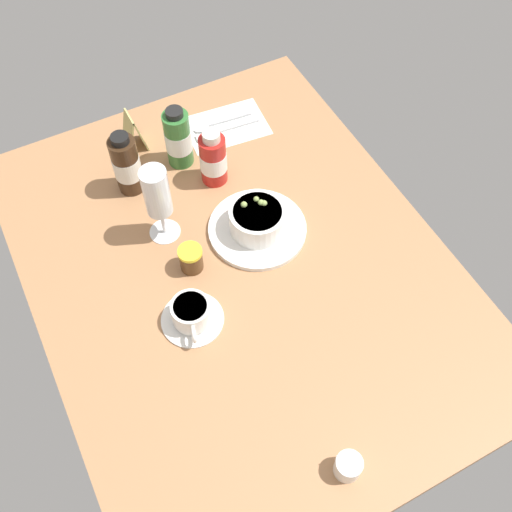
% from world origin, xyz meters
% --- Properties ---
extents(ground_plane, '(1.10, 0.84, 0.03)m').
position_xyz_m(ground_plane, '(0.00, 0.00, -0.01)').
color(ground_plane, '#A8754C').
extents(porridge_bowl, '(0.22, 0.22, 0.08)m').
position_xyz_m(porridge_bowl, '(0.07, -0.08, 0.03)').
color(porridge_bowl, white).
rests_on(porridge_bowl, ground_plane).
extents(cutlery_setting, '(0.15, 0.21, 0.01)m').
position_xyz_m(cutlery_setting, '(0.38, -0.15, 0.00)').
color(cutlery_setting, white).
rests_on(cutlery_setting, ground_plane).
extents(coffee_cup, '(0.13, 0.13, 0.06)m').
position_xyz_m(coffee_cup, '(-0.07, 0.14, 0.03)').
color(coffee_cup, white).
rests_on(coffee_cup, ground_plane).
extents(creamer_jug, '(0.05, 0.05, 0.05)m').
position_xyz_m(creamer_jug, '(-0.46, 0.02, 0.02)').
color(creamer_jug, white).
rests_on(creamer_jug, ground_plane).
extents(wine_glass, '(0.07, 0.07, 0.20)m').
position_xyz_m(wine_glass, '(0.15, 0.10, 0.13)').
color(wine_glass, white).
rests_on(wine_glass, ground_plane).
extents(jam_jar, '(0.05, 0.05, 0.06)m').
position_xyz_m(jam_jar, '(0.05, 0.09, 0.03)').
color(jam_jar, '#4E3018').
rests_on(jam_jar, ground_plane).
extents(sauce_bottle_red, '(0.06, 0.06, 0.15)m').
position_xyz_m(sauce_bottle_red, '(0.24, -0.06, 0.07)').
color(sauce_bottle_red, '#B21E19').
rests_on(sauce_bottle_red, ground_plane).
extents(sauce_bottle_green, '(0.06, 0.06, 0.16)m').
position_xyz_m(sauce_bottle_green, '(0.33, -0.01, 0.07)').
color(sauce_bottle_green, '#337233').
rests_on(sauce_bottle_green, ground_plane).
extents(sauce_bottle_brown, '(0.06, 0.06, 0.16)m').
position_xyz_m(sauce_bottle_brown, '(0.31, 0.12, 0.08)').
color(sauce_bottle_brown, '#382314').
rests_on(sauce_bottle_brown, ground_plane).
extents(menu_card, '(0.06, 0.05, 0.10)m').
position_xyz_m(menu_card, '(0.42, 0.07, 0.05)').
color(menu_card, tan).
rests_on(menu_card, ground_plane).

